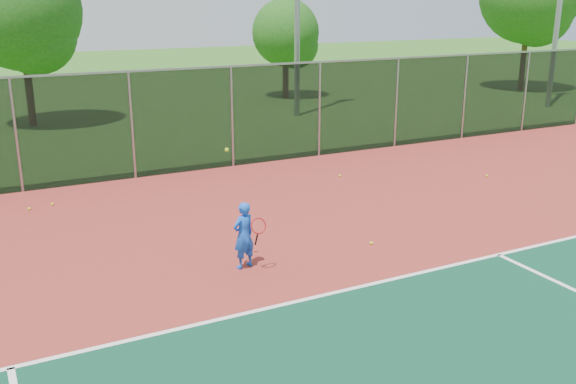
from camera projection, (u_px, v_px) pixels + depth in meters
ground at (546, 351)px, 9.33m from camera, size 120.00×120.00×0.00m
court_apron at (454, 296)px, 11.03m from camera, size 30.00×20.00×0.02m
fence_back at (232, 116)px, 19.12m from camera, size 30.00×0.06×3.03m
tennis_player at (244, 235)px, 11.99m from camera, size 0.59×0.63×2.33m
practice_ball_1 at (340, 176)px, 18.34m from camera, size 0.07×0.07×0.07m
practice_ball_2 at (371, 243)px, 13.29m from camera, size 0.07×0.07×0.07m
practice_ball_3 at (52, 204)px, 15.82m from camera, size 0.07×0.07×0.07m
practice_ball_4 at (487, 176)px, 18.33m from camera, size 0.07×0.07×0.07m
practice_ball_5 at (29, 209)px, 15.46m from camera, size 0.07×0.07×0.07m
tree_back_left at (24, 16)px, 24.54m from camera, size 4.65×4.65×6.84m
tree_back_mid at (288, 36)px, 32.30m from camera, size 3.39×3.39×4.98m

